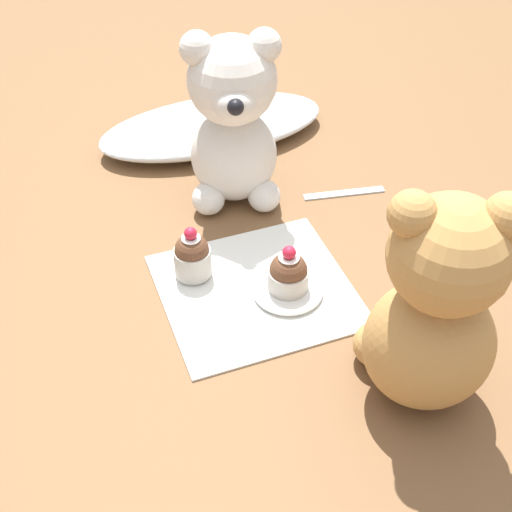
{
  "coord_description": "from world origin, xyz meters",
  "views": [
    {
      "loc": [
        -0.21,
        -0.56,
        0.59
      ],
      "look_at": [
        0.0,
        0.0,
        0.06
      ],
      "focal_mm": 50.0,
      "sensor_mm": 36.0,
      "label": 1
    }
  ],
  "objects_px": {
    "teddy_bear_cream": "(233,121)",
    "saucer_plate": "(288,289)",
    "teaspoon": "(344,193)",
    "cupcake_near_tan_bear": "(288,273)",
    "cupcake_near_cream_bear": "(192,255)",
    "teddy_bear_tan": "(436,308)"
  },
  "relations": [
    {
      "from": "cupcake_near_tan_bear",
      "to": "saucer_plate",
      "type": "bearing_deg",
      "value": -26.57
    },
    {
      "from": "cupcake_near_tan_bear",
      "to": "teddy_bear_tan",
      "type": "bearing_deg",
      "value": -67.32
    },
    {
      "from": "cupcake_near_tan_bear",
      "to": "teaspoon",
      "type": "relative_size",
      "value": 0.55
    },
    {
      "from": "saucer_plate",
      "to": "cupcake_near_cream_bear",
      "type": "bearing_deg",
      "value": 144.3
    },
    {
      "from": "cupcake_near_cream_bear",
      "to": "cupcake_near_tan_bear",
      "type": "height_order",
      "value": "cupcake_near_cream_bear"
    },
    {
      "from": "teddy_bear_cream",
      "to": "cupcake_near_cream_bear",
      "type": "bearing_deg",
      "value": -111.2
    },
    {
      "from": "teddy_bear_cream",
      "to": "cupcake_near_tan_bear",
      "type": "bearing_deg",
      "value": -75.97
    },
    {
      "from": "teddy_bear_tan",
      "to": "saucer_plate",
      "type": "distance_m",
      "value": 0.22
    },
    {
      "from": "teddy_bear_cream",
      "to": "teaspoon",
      "type": "height_order",
      "value": "teddy_bear_cream"
    },
    {
      "from": "cupcake_near_cream_bear",
      "to": "cupcake_near_tan_bear",
      "type": "distance_m",
      "value": 0.12
    },
    {
      "from": "saucer_plate",
      "to": "cupcake_near_tan_bear",
      "type": "distance_m",
      "value": 0.02
    },
    {
      "from": "teddy_bear_tan",
      "to": "saucer_plate",
      "type": "relative_size",
      "value": 3.03
    },
    {
      "from": "teddy_bear_cream",
      "to": "saucer_plate",
      "type": "relative_size",
      "value": 2.86
    },
    {
      "from": "cupcake_near_cream_bear",
      "to": "teaspoon",
      "type": "xyz_separation_m",
      "value": [
        0.24,
        0.08,
        -0.03
      ]
    },
    {
      "from": "teddy_bear_tan",
      "to": "cupcake_near_tan_bear",
      "type": "relative_size",
      "value": 4.07
    },
    {
      "from": "teddy_bear_tan",
      "to": "cupcake_near_tan_bear",
      "type": "xyz_separation_m",
      "value": [
        -0.07,
        0.17,
        -0.08
      ]
    },
    {
      "from": "teddy_bear_cream",
      "to": "cupcake_near_tan_bear",
      "type": "height_order",
      "value": "teddy_bear_cream"
    },
    {
      "from": "teddy_bear_cream",
      "to": "saucer_plate",
      "type": "xyz_separation_m",
      "value": [
        -0.0,
        -0.2,
        -0.11
      ]
    },
    {
      "from": "cupcake_near_cream_bear",
      "to": "saucer_plate",
      "type": "height_order",
      "value": "cupcake_near_cream_bear"
    },
    {
      "from": "teddy_bear_tan",
      "to": "cupcake_near_cream_bear",
      "type": "xyz_separation_m",
      "value": [
        -0.17,
        0.24,
        -0.08
      ]
    },
    {
      "from": "teddy_bear_cream",
      "to": "teddy_bear_tan",
      "type": "relative_size",
      "value": 0.94
    },
    {
      "from": "teddy_bear_tan",
      "to": "cupcake_near_tan_bear",
      "type": "height_order",
      "value": "teddy_bear_tan"
    }
  ]
}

